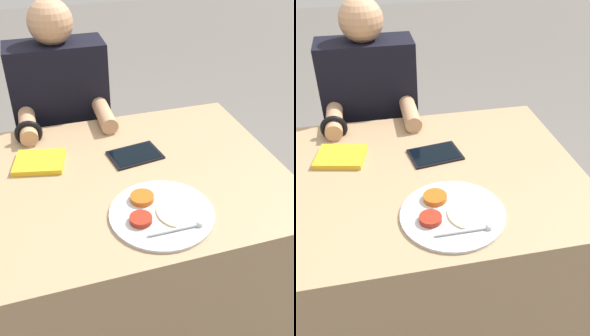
# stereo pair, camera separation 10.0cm
# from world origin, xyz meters

# --- Properties ---
(ground_plane) EXTENTS (12.00, 12.00, 0.00)m
(ground_plane) POSITION_xyz_m (0.00, 0.00, 0.00)
(ground_plane) COLOR #605B56
(dining_table) EXTENTS (1.12, 0.88, 0.72)m
(dining_table) POSITION_xyz_m (0.00, 0.00, 0.36)
(dining_table) COLOR #9E7F5B
(dining_table) RESTS_ON ground_plane
(thali_tray) EXTENTS (0.33, 0.33, 0.03)m
(thali_tray) POSITION_xyz_m (0.04, -0.24, 0.72)
(thali_tray) COLOR #B7BABF
(thali_tray) RESTS_ON dining_table
(red_notebook) EXTENTS (0.20, 0.18, 0.02)m
(red_notebook) POSITION_xyz_m (-0.30, 0.15, 0.72)
(red_notebook) COLOR silver
(red_notebook) RESTS_ON dining_table
(tablet_device) EXTENTS (0.21, 0.16, 0.01)m
(tablet_device) POSITION_xyz_m (0.05, 0.11, 0.72)
(tablet_device) COLOR black
(tablet_device) RESTS_ON dining_table
(person_diner) EXTENTS (0.43, 0.43, 1.20)m
(person_diner) POSITION_xyz_m (-0.16, 0.61, 0.56)
(person_diner) COLOR black
(person_diner) RESTS_ON ground_plane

